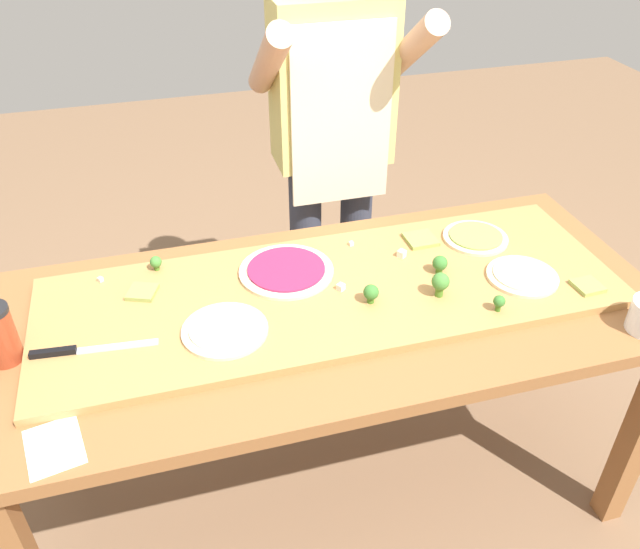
% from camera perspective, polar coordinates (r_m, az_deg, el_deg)
% --- Properties ---
extents(ground_plane, '(8.00, 8.00, 0.00)m').
position_cam_1_polar(ground_plane, '(2.34, 0.89, -18.18)').
color(ground_plane, brown).
extents(prep_table, '(1.84, 0.82, 0.80)m').
position_cam_1_polar(prep_table, '(1.83, 1.08, -5.08)').
color(prep_table, brown).
rests_on(prep_table, ground).
extents(cutting_board, '(1.61, 0.55, 0.02)m').
position_cam_1_polar(cutting_board, '(1.79, 1.10, -1.59)').
color(cutting_board, '#B27F47').
rests_on(cutting_board, prep_table).
extents(chefs_knife, '(0.31, 0.05, 0.02)m').
position_cam_1_polar(chefs_knife, '(1.69, -20.89, -6.32)').
color(chefs_knife, '#B7BABF').
rests_on(chefs_knife, cutting_board).
extents(pizza_whole_pesto_green, '(0.20, 0.20, 0.02)m').
position_cam_1_polar(pizza_whole_pesto_green, '(2.05, 13.67, 3.24)').
color(pizza_whole_pesto_green, beige).
rests_on(pizza_whole_pesto_green, cutting_board).
extents(pizza_whole_beet_magenta, '(0.27, 0.27, 0.02)m').
position_cam_1_polar(pizza_whole_beet_magenta, '(1.84, -3.02, 0.37)').
color(pizza_whole_beet_magenta, beige).
rests_on(pizza_whole_beet_magenta, cutting_board).
extents(pizza_whole_cheese_artichoke, '(0.20, 0.20, 0.02)m').
position_cam_1_polar(pizza_whole_cheese_artichoke, '(1.91, 17.58, -0.10)').
color(pizza_whole_cheese_artichoke, beige).
rests_on(pizza_whole_cheese_artichoke, cutting_board).
extents(pizza_whole_white_garlic, '(0.22, 0.22, 0.02)m').
position_cam_1_polar(pizza_whole_white_garlic, '(1.65, -8.47, -4.87)').
color(pizza_whole_white_garlic, beige).
rests_on(pizza_whole_white_garlic, cutting_board).
extents(pizza_slice_center, '(0.10, 0.10, 0.01)m').
position_cam_1_polar(pizza_slice_center, '(1.83, -15.54, -1.51)').
color(pizza_slice_center, '#899E4C').
rests_on(pizza_slice_center, cutting_board).
extents(pizza_slice_far_left, '(0.08, 0.08, 0.01)m').
position_cam_1_polar(pizza_slice_far_left, '(1.93, 22.73, -0.94)').
color(pizza_slice_far_left, '#899E4C').
rests_on(pizza_slice_far_left, cutting_board).
extents(pizza_slice_near_right, '(0.09, 0.09, 0.01)m').
position_cam_1_polar(pizza_slice_near_right, '(2.01, 8.95, 3.11)').
color(pizza_slice_near_right, '#899E4C').
rests_on(pizza_slice_near_right, cutting_board).
extents(broccoli_floret_front_right, '(0.04, 0.04, 0.06)m').
position_cam_1_polar(broccoli_floret_front_right, '(1.72, 4.57, -1.63)').
color(broccoli_floret_front_right, '#3F7220').
rests_on(broccoli_floret_front_right, cutting_board).
extents(broccoli_floret_front_left, '(0.05, 0.05, 0.07)m').
position_cam_1_polar(broccoli_floret_front_left, '(1.76, 10.67, -0.71)').
color(broccoli_floret_front_left, '#487A23').
rests_on(broccoli_floret_front_left, cutting_board).
extents(broccoli_floret_back_right, '(0.03, 0.03, 0.04)m').
position_cam_1_polar(broccoli_floret_back_right, '(1.90, -14.41, 1.06)').
color(broccoli_floret_back_right, '#487A23').
rests_on(broccoli_floret_back_right, cutting_board).
extents(broccoli_floret_center_right, '(0.03, 0.03, 0.05)m').
position_cam_1_polar(broccoli_floret_center_right, '(1.75, 15.67, -2.36)').
color(broccoli_floret_center_right, '#3F7220').
rests_on(broccoli_floret_center_right, cutting_board).
extents(broccoli_floret_back_left, '(0.04, 0.04, 0.05)m').
position_cam_1_polar(broccoli_floret_back_left, '(1.86, 10.63, 0.97)').
color(broccoli_floret_back_left, '#3F7220').
rests_on(broccoli_floret_back_left, cutting_board).
extents(cheese_crumble_a, '(0.03, 0.03, 0.02)m').
position_cam_1_polar(cheese_crumble_a, '(1.77, 1.87, -1.12)').
color(cheese_crumble_a, white).
rests_on(cheese_crumble_a, cutting_board).
extents(cheese_crumble_b, '(0.02, 0.02, 0.01)m').
position_cam_1_polar(cheese_crumble_b, '(1.91, -18.96, -0.42)').
color(cheese_crumble_b, silver).
rests_on(cheese_crumble_b, cutting_board).
extents(cheese_crumble_c, '(0.03, 0.03, 0.02)m').
position_cam_1_polar(cheese_crumble_c, '(1.92, 7.29, 1.85)').
color(cheese_crumble_c, white).
rests_on(cheese_crumble_c, cutting_board).
extents(cheese_crumble_d, '(0.01, 0.01, 0.01)m').
position_cam_1_polar(cheese_crumble_d, '(1.97, 2.80, 2.77)').
color(cheese_crumble_d, white).
rests_on(cheese_crumble_d, cutting_board).
extents(recipe_note, '(0.14, 0.17, 0.00)m').
position_cam_1_polar(recipe_note, '(1.52, -22.59, -13.96)').
color(recipe_note, white).
rests_on(recipe_note, prep_table).
extents(cook_center, '(0.54, 0.39, 1.67)m').
position_cam_1_polar(cook_center, '(2.28, 1.14, 12.44)').
color(cook_center, '#333847').
rests_on(cook_center, ground).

